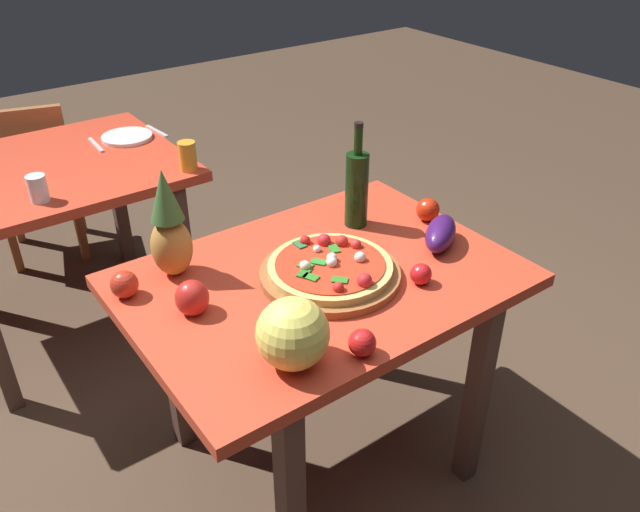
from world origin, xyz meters
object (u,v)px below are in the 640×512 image
pizza_board (330,274)px  knife_utensil (157,131)px  tomato_beside_pepper (124,284)px  bell_pepper (192,298)px  drinking_glass_water (38,188)px  display_table (321,304)px  tomato_at_corner (362,343)px  drinking_glass_juice (188,156)px  tomato_by_bottle (421,274)px  melon (293,334)px  background_table (49,191)px  pineapple_left (169,229)px  fork_utensil (96,145)px  wine_bottle (357,188)px  pizza (331,266)px  dinner_plate (127,137)px  dining_chair (33,174)px  eggplant (441,233)px  tomato_near_board (428,210)px

pizza_board → knife_utensil: bearing=86.8°
tomato_beside_pepper → bell_pepper: bearing=-56.3°
tomato_beside_pepper → knife_utensil: bearing=62.5°
drinking_glass_water → display_table: bearing=-61.8°
tomato_at_corner → drinking_glass_juice: 1.28m
tomato_by_bottle → knife_utensil: size_ratio=0.35×
melon → background_table: bearing=95.6°
drinking_glass_water → pineapple_left: bearing=-75.5°
pizza_board → fork_utensil: (-0.20, 1.41, -0.01)m
tomato_at_corner → fork_utensil: size_ratio=0.39×
background_table → wine_bottle: bearing=-57.0°
tomato_beside_pepper → pizza: bearing=-26.7°
drinking_glass_juice → dinner_plate: bearing=98.8°
melon → dining_chair: bearing=92.1°
pizza_board → drinking_glass_juice: drinking_glass_juice is taller
display_table → drinking_glass_juice: size_ratio=9.78×
display_table → drinking_glass_juice: (0.03, 0.92, 0.16)m
melon → eggplant: melon is taller
tomato_near_board → tomato_beside_pepper: 1.02m
eggplant → knife_utensil: bearing=102.0°
pizza_board → tomato_beside_pepper: (-0.52, 0.26, 0.03)m
pizza_board → wine_bottle: 0.36m
knife_utensil → pizza_board: bearing=-98.8°
display_table → dinner_plate: size_ratio=5.15×
pizza_board → melon: melon is taller
display_table → tomato_by_bottle: (0.21, -0.20, 0.14)m
wine_bottle → knife_utensil: bearing=98.9°
tomato_at_corner → tomato_near_board: size_ratio=0.89×
drinking_glass_juice → display_table: bearing=-91.6°
pizza → wine_bottle: size_ratio=1.02×
pizza → tomato_at_corner: pizza is taller
wine_bottle → drinking_glass_juice: wine_bottle is taller
pizza_board → tomato_at_corner: (-0.14, -0.32, 0.02)m
pizza_board → pizza: 0.03m
tomato_beside_pepper → dining_chair: bearing=85.3°
dinner_plate → eggplant: bearing=-72.9°
tomato_beside_pepper → knife_utensil: tomato_beside_pepper is taller
tomato_at_corner → tomato_by_bottle: bearing=23.2°
wine_bottle → tomato_beside_pepper: (-0.79, 0.05, -0.10)m
fork_utensil → pizza: bearing=-79.4°
dinner_plate → fork_utensil: size_ratio=1.22×
dinner_plate → tomato_at_corner: bearing=-92.6°
eggplant → tomato_beside_pepper: eggplant is taller
tomato_near_board → drinking_glass_juice: size_ratio=0.69×
pizza → tomato_near_board: bearing=10.6°
eggplant → drinking_glass_juice: size_ratio=1.73×
pizza_board → bell_pepper: (-0.40, 0.08, 0.03)m
wine_bottle → eggplant: (0.13, -0.27, -0.09)m
background_table → knife_utensil: bearing=10.6°
display_table → drinking_glass_juice: drinking_glass_juice is taller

